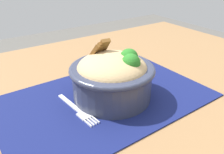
% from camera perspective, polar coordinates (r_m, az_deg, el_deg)
% --- Properties ---
extents(table, '(1.19, 0.91, 0.71)m').
position_cam_1_polar(table, '(0.56, 2.19, -11.39)').
color(table, olive).
rests_on(table, ground_plane).
extents(placemat, '(0.46, 0.30, 0.00)m').
position_cam_1_polar(placemat, '(0.52, -1.66, -5.19)').
color(placemat, '#11194C').
rests_on(placemat, table).
extents(bowl, '(0.20, 0.20, 0.13)m').
position_cam_1_polar(bowl, '(0.50, 0.10, 0.37)').
color(bowl, '#2D3347').
rests_on(bowl, placemat).
extents(fork, '(0.03, 0.13, 0.00)m').
position_cam_1_polar(fork, '(0.48, -8.31, -8.00)').
color(fork, silver).
rests_on(fork, placemat).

